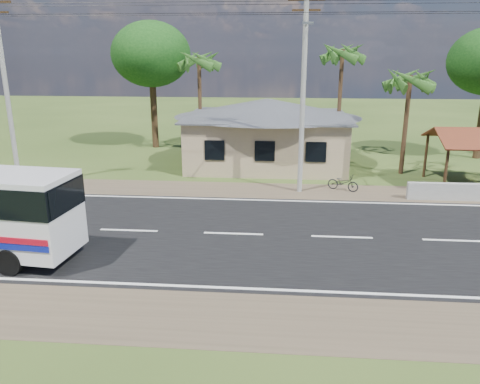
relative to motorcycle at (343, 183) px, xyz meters
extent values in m
plane|color=#2C4217|center=(-5.39, -6.89, -0.45)|extent=(120.00, 120.00, 0.00)
cube|color=black|center=(-5.39, -6.89, -0.44)|extent=(120.00, 10.00, 0.02)
cube|color=brown|center=(-5.39, -0.39, -0.45)|extent=(120.00, 3.00, 0.01)
cube|color=brown|center=(-5.39, -13.39, -0.45)|extent=(120.00, 3.00, 0.01)
cube|color=silver|center=(-5.39, -2.19, -0.43)|extent=(120.00, 0.15, 0.01)
cube|color=silver|center=(-5.39, -11.59, -0.43)|extent=(120.00, 0.15, 0.01)
cube|color=silver|center=(-5.39, -6.89, -0.43)|extent=(120.00, 0.15, 0.01)
cube|color=tan|center=(-4.39, 6.11, 1.15)|extent=(10.00, 8.00, 3.20)
cube|color=#4C4F54|center=(-4.39, 6.11, 2.80)|extent=(10.60, 8.60, 0.10)
pyramid|color=#4C4F54|center=(-4.39, 6.11, 3.95)|extent=(12.40, 10.00, 1.20)
cube|color=black|center=(-7.39, 2.09, 1.25)|extent=(1.20, 0.08, 1.20)
cube|color=black|center=(-4.39, 2.09, 1.25)|extent=(1.20, 0.08, 1.20)
cube|color=black|center=(-1.39, 2.09, 1.25)|extent=(1.20, 0.08, 1.20)
cylinder|color=#382414|center=(5.31, -0.19, 0.85)|extent=(0.16, 0.16, 2.60)
cylinder|color=#382414|center=(5.31, 3.41, 0.85)|extent=(0.16, 0.16, 2.60)
cube|color=maroon|center=(7.61, 2.71, 2.45)|extent=(5.20, 2.28, 0.90)
cube|color=#9E9E99|center=(6.61, -1.29, 0.00)|extent=(7.00, 0.30, 0.90)
cylinder|color=#9E9E99|center=(-18.39, -0.39, 5.05)|extent=(0.26, 0.26, 11.00)
cylinder|color=#9E9E99|center=(-2.39, -0.39, 5.05)|extent=(0.26, 0.26, 11.00)
cube|color=#382414|center=(-2.39, -0.39, 8.85)|extent=(1.40, 0.10, 0.10)
cylinder|color=gray|center=(-2.39, -1.39, 8.15)|extent=(0.08, 2.00, 0.08)
cube|color=gray|center=(-2.39, -2.39, 8.15)|extent=(0.50, 0.18, 0.12)
cylinder|color=black|center=(-10.39, -0.39, 9.15)|extent=(16.00, 0.02, 0.02)
cylinder|color=black|center=(5.11, -0.39, 9.15)|extent=(15.00, 0.02, 0.02)
cylinder|color=#47301E|center=(4.11, 4.11, 2.55)|extent=(0.28, 0.28, 6.00)
cylinder|color=#47301E|center=(0.61, 8.61, 3.30)|extent=(0.28, 0.28, 7.50)
cylinder|color=#47301E|center=(-9.39, 9.11, 3.05)|extent=(0.28, 0.28, 7.00)
cylinder|color=#47301E|center=(-13.39, 11.11, 2.52)|extent=(0.50, 0.50, 5.95)
ellipsoid|color=#0F360E|center=(-13.39, 11.11, 6.70)|extent=(6.00, 6.00, 4.92)
cylinder|color=black|center=(-13.56, -8.94, 0.02)|extent=(0.98, 0.43, 0.95)
cylinder|color=black|center=(-12.65, -11.22, 0.02)|extent=(0.98, 0.43, 0.95)
cylinder|color=black|center=(-12.43, -9.05, 0.02)|extent=(0.98, 0.43, 0.95)
imported|color=black|center=(0.00, 0.00, 0.00)|extent=(1.82, 1.27, 0.91)
camera|label=1|loc=(-3.58, -25.10, 6.92)|focal=35.00mm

